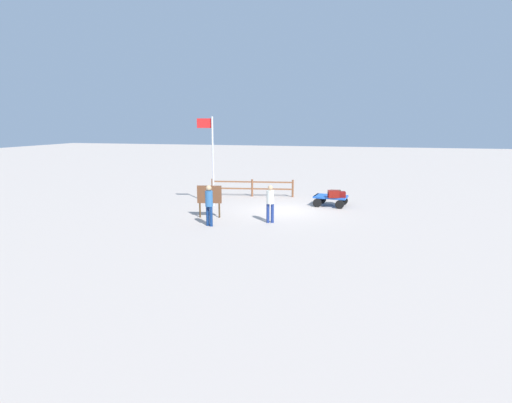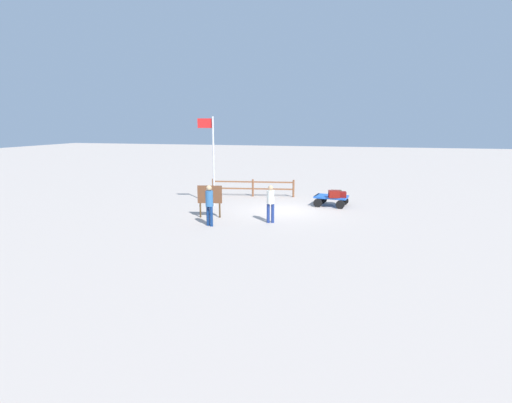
{
  "view_description": "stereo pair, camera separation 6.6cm",
  "coord_description": "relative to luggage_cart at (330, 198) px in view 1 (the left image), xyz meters",
  "views": [
    {
      "loc": [
        -3.79,
        20.34,
        4.42
      ],
      "look_at": [
        -0.08,
        6.0,
        1.58
      ],
      "focal_mm": 28.63,
      "sensor_mm": 36.0,
      "label": 1
    },
    {
      "loc": [
        -3.85,
        20.32,
        4.42
      ],
      "look_at": [
        -0.08,
        6.0,
        1.58
      ],
      "focal_mm": 28.63,
      "sensor_mm": 36.0,
      "label": 2
    }
  ],
  "objects": [
    {
      "name": "suitcase_navy",
      "position": [
        -0.15,
        0.47,
        0.27
      ],
      "size": [
        0.53,
        0.41,
        0.26
      ],
      "color": "maroon",
      "rests_on": "luggage_cart"
    },
    {
      "name": "flagpole",
      "position": [
        6.25,
        1.5,
        2.38
      ],
      "size": [
        0.88,
        0.21,
        4.77
      ],
      "color": "silver",
      "rests_on": "ground"
    },
    {
      "name": "worker_lead",
      "position": [
        2.33,
        4.55,
        0.59
      ],
      "size": [
        0.42,
        0.42,
        1.71
      ],
      "color": "navy",
      "rests_on": "ground"
    },
    {
      "name": "signboard",
      "position": [
        5.34,
        4.27,
        0.6
      ],
      "size": [
        1.15,
        0.29,
        1.54
      ],
      "color": "#4C3319",
      "rests_on": "ground"
    },
    {
      "name": "ground_plane",
      "position": [
        2.25,
        1.74,
        -0.42
      ],
      "size": [
        120.0,
        120.0,
        0.0
      ],
      "primitive_type": "plane",
      "color": "#B7A89D"
    },
    {
      "name": "suitcase_grey",
      "position": [
        -0.25,
        -0.42,
        0.27
      ],
      "size": [
        0.6,
        0.37,
        0.26
      ],
      "color": "#463A21",
      "rests_on": "luggage_cart"
    },
    {
      "name": "wooden_fence",
      "position": [
        4.87,
        -1.77,
        0.2
      ],
      "size": [
        5.02,
        0.88,
        1.05
      ],
      "color": "brown",
      "rests_on": "ground"
    },
    {
      "name": "suitcase_dark",
      "position": [
        -0.19,
        0.51,
        0.33
      ],
      "size": [
        0.65,
        0.52,
        0.38
      ],
      "color": "maroon",
      "rests_on": "luggage_cart"
    },
    {
      "name": "suitcase_maroon",
      "position": [
        -0.52,
        0.33,
        0.3
      ],
      "size": [
        0.63,
        0.47,
        0.31
      ],
      "color": "maroon",
      "rests_on": "luggage_cart"
    },
    {
      "name": "worker_trailing",
      "position": [
        4.77,
        5.8,
        0.64
      ],
      "size": [
        0.43,
        0.43,
        1.8
      ],
      "color": "navy",
      "rests_on": "ground"
    },
    {
      "name": "luggage_cart",
      "position": [
        0.0,
        0.0,
        0.0
      ],
      "size": [
        1.85,
        1.49,
        0.56
      ],
      "color": "blue",
      "rests_on": "ground"
    }
  ]
}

